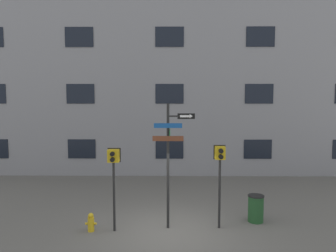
{
  "coord_description": "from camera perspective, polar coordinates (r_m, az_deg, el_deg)",
  "views": [
    {
      "loc": [
        0.1,
        -10.2,
        4.31
      ],
      "look_at": [
        -0.01,
        0.3,
        3.39
      ],
      "focal_mm": 35.0,
      "sensor_mm": 36.0,
      "label": 1
    }
  ],
  "objects": [
    {
      "name": "ground_plane",
      "position": [
        11.08,
        0.02,
        -17.88
      ],
      "size": [
        60.0,
        60.0,
        0.0
      ],
      "primitive_type": "plane",
      "color": "#595651"
    },
    {
      "name": "building_facade",
      "position": [
        18.03,
        0.27,
        10.4
      ],
      "size": [
        24.0,
        0.63,
        12.0
      ],
      "color": "gray",
      "rests_on": "ground_plane"
    },
    {
      "name": "street_sign_pole",
      "position": [
        10.66,
        0.38,
        -4.97
      ],
      "size": [
        1.37,
        1.03,
        4.11
      ],
      "color": "black",
      "rests_on": "ground_plane"
    },
    {
      "name": "pedestrian_signal_left",
      "position": [
        10.62,
        -9.46,
        -6.84
      ],
      "size": [
        0.42,
        0.4,
        2.69
      ],
      "color": "black",
      "rests_on": "ground_plane"
    },
    {
      "name": "pedestrian_signal_right",
      "position": [
        10.84,
        9.03,
        -6.42
      ],
      "size": [
        0.39,
        0.4,
        2.75
      ],
      "color": "black",
      "rests_on": "ground_plane"
    },
    {
      "name": "fire_hydrant",
      "position": [
        11.26,
        -13.28,
        -16.03
      ],
      "size": [
        0.37,
        0.21,
        0.61
      ],
      "color": "gold",
      "rests_on": "ground_plane"
    },
    {
      "name": "trash_bin",
      "position": [
        12.08,
        15.04,
        -13.69
      ],
      "size": [
        0.56,
        0.56,
        0.94
      ],
      "color": "#1E4723",
      "rests_on": "ground_plane"
    }
  ]
}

